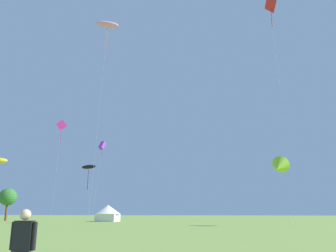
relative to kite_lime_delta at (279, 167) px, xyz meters
name	(u,v)px	position (x,y,z in m)	size (l,w,h in m)	color
kite_lime_delta	(279,167)	(0.00, 0.00, 0.00)	(3.31, 3.52, 8.89)	#99DB2D
kite_black_parafoil	(89,167)	(-29.53, 7.50, 1.62)	(3.05, 1.93, 9.54)	black
kite_red_diamond	(271,8)	(0.10, -3.56, 21.12)	(1.38, 2.16, 30.23)	red
kite_purple_box	(102,146)	(-28.52, 10.57, 5.79)	(1.16, 2.46, 14.02)	purple
kite_magenta_diamond	(61,127)	(-38.54, 14.14, 10.46)	(1.76, 2.75, 19.42)	#E02DA3
kite_pink_parafoil	(108,25)	(-25.30, 2.10, 24.49)	(4.00, 2.85, 32.54)	pink
festival_tent_right	(108,212)	(-29.11, 16.55, -5.74)	(4.66, 4.66, 3.03)	white
tree_distant_right	(8,197)	(-51.96, 19.13, -2.68)	(3.56, 3.56, 6.56)	brown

